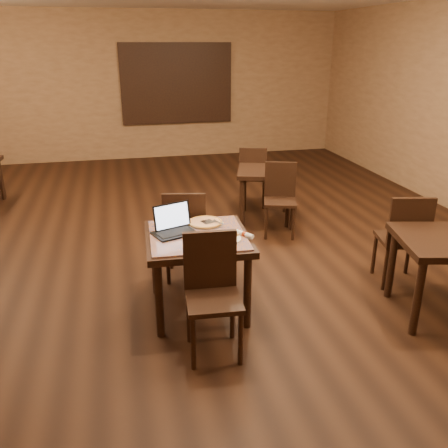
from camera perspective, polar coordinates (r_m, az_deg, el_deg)
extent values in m
plane|color=black|center=(5.93, -3.52, -2.57)|extent=(10.00, 10.00, 0.00)
cube|color=#98714D|center=(10.44, -8.54, 16.03)|extent=(8.00, 0.02, 3.00)
cube|color=#285892|center=(10.46, -5.70, 16.44)|extent=(2.20, 0.04, 1.50)
cube|color=black|center=(10.43, -5.68, 16.43)|extent=(2.34, 0.02, 1.64)
cylinder|color=black|center=(4.06, -7.81, -8.96)|extent=(0.07, 0.07, 0.71)
cylinder|color=black|center=(4.73, -8.31, -4.41)|extent=(0.07, 0.07, 0.71)
cylinder|color=black|center=(4.15, 2.83, -8.08)|extent=(0.07, 0.07, 0.71)
cylinder|color=black|center=(4.81, 0.78, -3.75)|extent=(0.07, 0.07, 0.71)
cube|color=black|center=(4.26, -3.22, -1.78)|extent=(0.96, 0.96, 0.06)
cube|color=#173B96|center=(4.25, -3.23, -1.35)|extent=(0.88, 0.88, 0.02)
cylinder|color=black|center=(3.72, -3.72, -14.18)|extent=(0.04, 0.04, 0.46)
cylinder|color=black|center=(4.02, -4.24, -11.19)|extent=(0.04, 0.04, 0.46)
cylinder|color=black|center=(3.76, 2.01, -13.69)|extent=(0.04, 0.04, 0.46)
cylinder|color=black|center=(4.06, 1.01, -10.78)|extent=(0.04, 0.04, 0.46)
cube|color=black|center=(3.75, -1.26, -9.23)|extent=(0.46, 0.46, 0.04)
cube|color=black|center=(3.80, -1.70, -4.31)|extent=(0.43, 0.07, 0.49)
cylinder|color=black|center=(5.25, -2.36, -3.03)|extent=(0.04, 0.04, 0.46)
cylinder|color=black|center=(4.92, -2.46, -4.78)|extent=(0.04, 0.04, 0.46)
cylinder|color=black|center=(5.27, -6.37, -3.04)|extent=(0.04, 0.04, 0.46)
cylinder|color=black|center=(4.94, -6.74, -4.78)|extent=(0.04, 0.04, 0.46)
cube|color=black|center=(4.99, -4.57, -1.28)|extent=(0.51, 0.51, 0.04)
cube|color=black|center=(4.72, -4.80, 0.82)|extent=(0.43, 0.13, 0.49)
cube|color=black|center=(4.26, -6.00, -1.10)|extent=(0.43, 0.36, 0.02)
cube|color=black|center=(4.34, -6.28, 0.96)|extent=(0.36, 0.18, 0.24)
cube|color=silver|center=(4.33, -6.27, 0.97)|extent=(0.32, 0.15, 0.21)
cylinder|color=white|center=(4.12, 0.21, -1.80)|extent=(0.27, 0.27, 0.01)
cylinder|color=silver|center=(4.48, -2.26, 0.06)|extent=(0.35, 0.35, 0.01)
cylinder|color=beige|center=(4.48, -2.26, 0.20)|extent=(0.31, 0.31, 0.02)
torus|color=#C78A3F|center=(4.48, -2.26, 0.25)|extent=(0.32, 0.32, 0.02)
cube|color=silver|center=(4.46, -1.96, 0.27)|extent=(0.20, 0.28, 0.01)
cylinder|color=white|center=(4.19, 2.48, -1.22)|extent=(0.14, 0.18, 0.04)
cylinder|color=#9E3313|center=(4.19, 2.48, -1.22)|extent=(0.06, 0.05, 0.04)
cylinder|color=black|center=(6.44, 2.22, 2.66)|extent=(0.07, 0.07, 0.68)
cylinder|color=black|center=(7.03, 2.42, 4.23)|extent=(0.07, 0.07, 0.68)
cylinder|color=black|center=(6.45, 7.70, 2.50)|extent=(0.07, 0.07, 0.68)
cylinder|color=black|center=(7.04, 7.45, 4.09)|extent=(0.07, 0.07, 0.68)
cube|color=black|center=(6.63, 5.04, 6.30)|extent=(0.96, 0.96, 0.06)
cylinder|color=black|center=(6.05, 5.07, 0.07)|extent=(0.04, 0.04, 0.43)
cylinder|color=black|center=(6.37, 5.05, 1.19)|extent=(0.04, 0.04, 0.43)
cylinder|color=black|center=(6.06, 8.35, -0.01)|extent=(0.04, 0.04, 0.43)
cylinder|color=black|center=(6.39, 8.16, 1.10)|extent=(0.04, 0.04, 0.43)
cube|color=black|center=(6.13, 6.75, 2.66)|extent=(0.51, 0.51, 0.04)
cube|color=black|center=(6.24, 6.79, 5.37)|extent=(0.40, 0.16, 0.46)
cylinder|color=black|center=(7.50, 4.79, 4.28)|extent=(0.04, 0.04, 0.43)
cylinder|color=black|center=(7.17, 4.79, 3.48)|extent=(0.04, 0.04, 0.43)
cylinder|color=black|center=(7.51, 2.14, 4.35)|extent=(0.04, 0.04, 0.43)
cylinder|color=black|center=(7.18, 2.02, 3.56)|extent=(0.04, 0.04, 0.43)
cube|color=black|center=(7.27, 3.48, 5.70)|extent=(0.51, 0.51, 0.04)
cube|color=black|center=(7.03, 3.49, 7.27)|extent=(0.40, 0.16, 0.46)
cylinder|color=black|center=(8.35, -25.24, 4.90)|extent=(0.07, 0.07, 0.67)
cylinder|color=black|center=(4.36, 22.29, -8.13)|extent=(0.07, 0.07, 0.72)
cylinder|color=black|center=(4.90, 19.53, -4.48)|extent=(0.07, 0.07, 0.72)
cube|color=black|center=(4.61, 25.20, -1.88)|extent=(0.97, 0.97, 0.06)
cylinder|color=black|center=(5.51, 21.26, -3.38)|extent=(0.04, 0.04, 0.46)
cylinder|color=black|center=(5.20, 22.66, -5.03)|extent=(0.04, 0.04, 0.46)
cylinder|color=black|center=(5.38, 17.62, -3.46)|extent=(0.04, 0.04, 0.46)
cylinder|color=black|center=(5.07, 18.83, -5.17)|extent=(0.04, 0.04, 0.46)
cube|color=black|center=(5.19, 20.44, -1.74)|extent=(0.51, 0.51, 0.04)
cube|color=black|center=(4.93, 21.57, 0.24)|extent=(0.43, 0.13, 0.49)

